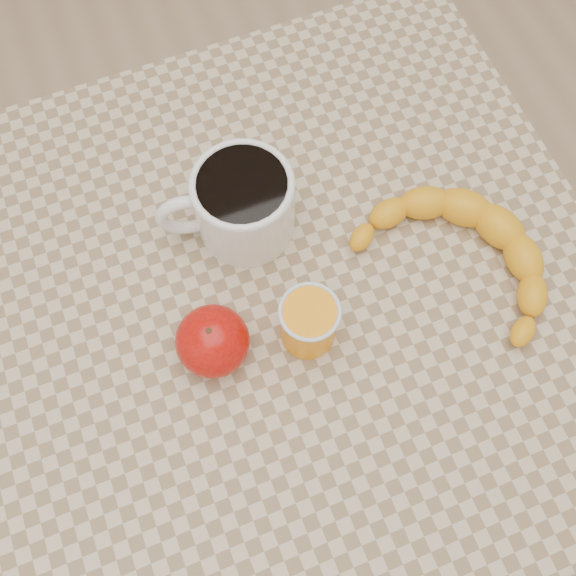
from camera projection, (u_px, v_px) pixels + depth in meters
name	position (u px, v px, depth m)	size (l,w,h in m)	color
ground	(288.00, 411.00, 1.48)	(3.00, 3.00, 0.00)	tan
table	(288.00, 317.00, 0.86)	(0.80, 0.80, 0.75)	tan
coffee_mug	(241.00, 203.00, 0.76)	(0.18, 0.14, 0.10)	white
orange_juice_glass	(309.00, 322.00, 0.72)	(0.07, 0.07, 0.08)	orange
apple	(213.00, 341.00, 0.72)	(0.09, 0.09, 0.08)	#950405
banana	(464.00, 256.00, 0.77)	(0.31, 0.35, 0.05)	#FAAA16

